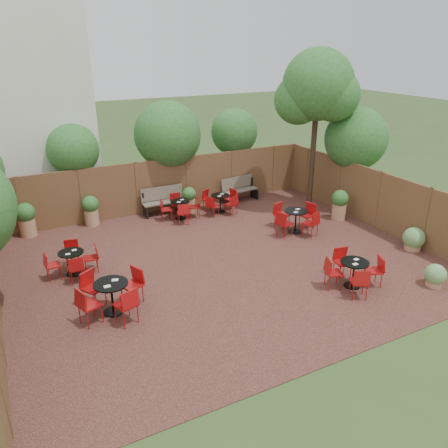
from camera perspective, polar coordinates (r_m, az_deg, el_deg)
ground at (r=13.21m, az=-0.11°, el=-4.97°), size 80.00×80.00×0.00m
courtyard_paving at (r=13.20m, az=-0.11°, el=-4.93°), size 12.00×10.00×0.02m
fence_back at (r=17.11m, az=-7.82°, el=4.95°), size 12.00×0.08×2.00m
fence_right at (r=16.23m, az=19.11°, el=2.93°), size 0.08×10.00×2.00m
neighbour_building at (r=18.57m, az=-25.27°, el=13.96°), size 5.00×4.00×8.00m
overhang_foliage at (r=13.92m, az=-13.62°, el=7.87°), size 15.71×10.28×2.69m
courtyard_tree at (r=16.69m, az=11.90°, el=16.41°), size 2.70×2.60×5.90m
park_bench_left at (r=16.88m, az=-7.77°, el=3.05°), size 1.64×0.55×1.01m
park_bench_right at (r=18.14m, az=1.89°, el=4.55°), size 1.60×0.71×0.96m
bistro_tables at (r=13.55m, az=-1.50°, el=-2.13°), size 8.80×8.12×0.92m
planters at (r=15.86m, az=-8.39°, el=2.00°), size 10.86×4.18×1.15m
low_shrubs at (r=14.00m, az=26.15°, el=-4.20°), size 1.91×3.28×0.73m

